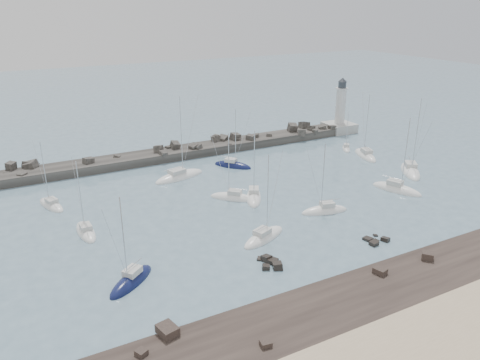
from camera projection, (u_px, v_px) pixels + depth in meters
name	position (u px, v px, depth m)	size (l,w,h in m)	color
ground	(253.00, 230.00, 69.55)	(400.00, 400.00, 0.00)	slate
rock_shelf	(351.00, 311.00, 51.38)	(140.00, 12.67, 1.79)	black
rock_cluster_near	(271.00, 263.00, 60.44)	(3.07, 4.43, 1.49)	black
rock_cluster_far	(376.00, 242.00, 66.08)	(3.60, 2.92, 1.24)	black
breakwater	(134.00, 162.00, 97.60)	(115.00, 8.21, 5.37)	#322F2C
lighthouse	(339.00, 120.00, 120.32)	(7.00, 7.00, 14.60)	#A5A5A0
sailboat_1	(51.00, 205.00, 77.50)	(4.41, 7.78, 11.79)	white
sailboat_2	(131.00, 281.00, 56.51)	(7.61, 6.78, 12.61)	#0F1642
sailboat_3	(86.00, 232.00, 68.53)	(2.64, 7.55, 11.92)	white
sailboat_4	(179.00, 177.00, 89.90)	(11.23, 5.82, 16.82)	white
sailboat_5	(233.00, 198.00, 80.42)	(7.46, 7.21, 12.65)	white
sailboat_6	(254.00, 198.00, 80.53)	(6.32, 8.50, 13.33)	white
sailboat_7	(264.00, 238.00, 66.99)	(8.86, 5.69, 13.45)	white
sailboat_8	(233.00, 166.00, 96.02)	(7.02, 7.93, 12.94)	#0F1642
sailboat_9	(324.00, 211.00, 75.34)	(8.15, 4.23, 12.56)	white
sailboat_10	(365.00, 156.00, 102.11)	(5.59, 9.61, 14.61)	white
sailboat_11	(410.00, 172.00, 92.75)	(8.56, 10.20, 16.23)	white
sailboat_12	(346.00, 149.00, 107.04)	(4.59, 5.64, 9.15)	white
sailboat_13	(397.00, 190.00, 83.85)	(5.97, 9.56, 14.60)	white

